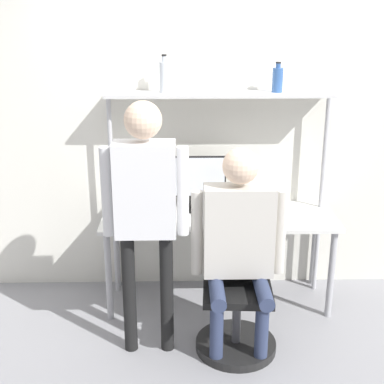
{
  "coord_description": "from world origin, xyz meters",
  "views": [
    {
      "loc": [
        -0.29,
        -3.52,
        2.24
      ],
      "look_at": [
        -0.22,
        -0.13,
        1.09
      ],
      "focal_mm": 50.0,
      "sensor_mm": 36.0,
      "label": 1
    }
  ],
  "objects_px": {
    "laptop": "(225,211)",
    "cell_phone": "(264,219)",
    "bottle_clear": "(164,76)",
    "person_standing": "(145,198)",
    "bottle_blue": "(278,79)",
    "monitor": "(193,180)",
    "office_chair": "(236,309)",
    "person_seated": "(239,236)"
  },
  "relations": [
    {
      "from": "monitor",
      "to": "cell_phone",
      "type": "distance_m",
      "value": 0.63
    },
    {
      "from": "cell_phone",
      "to": "office_chair",
      "type": "xyz_separation_m",
      "value": [
        -0.25,
        -0.52,
        -0.46
      ]
    },
    {
      "from": "laptop",
      "to": "cell_phone",
      "type": "relative_size",
      "value": 2.39
    },
    {
      "from": "cell_phone",
      "to": "monitor",
      "type": "bearing_deg",
      "value": 154.63
    },
    {
      "from": "bottle_clear",
      "to": "bottle_blue",
      "type": "height_order",
      "value": "bottle_clear"
    },
    {
      "from": "office_chair",
      "to": "person_seated",
      "type": "relative_size",
      "value": 0.65
    },
    {
      "from": "person_seated",
      "to": "person_standing",
      "type": "xyz_separation_m",
      "value": [
        -0.6,
        0.02,
        0.26
      ]
    },
    {
      "from": "bottle_blue",
      "to": "monitor",
      "type": "bearing_deg",
      "value": -177.76
    },
    {
      "from": "office_chair",
      "to": "bottle_clear",
      "type": "distance_m",
      "value": 1.77
    },
    {
      "from": "laptop",
      "to": "person_standing",
      "type": "xyz_separation_m",
      "value": [
        -0.56,
        -0.58,
        0.31
      ]
    },
    {
      "from": "cell_phone",
      "to": "bottle_clear",
      "type": "bearing_deg",
      "value": 159.59
    },
    {
      "from": "office_chair",
      "to": "person_seated",
      "type": "height_order",
      "value": "person_seated"
    },
    {
      "from": "cell_phone",
      "to": "bottle_clear",
      "type": "height_order",
      "value": "bottle_clear"
    },
    {
      "from": "bottle_blue",
      "to": "bottle_clear",
      "type": "bearing_deg",
      "value": 180.0
    },
    {
      "from": "person_seated",
      "to": "person_standing",
      "type": "relative_size",
      "value": 0.83
    },
    {
      "from": "cell_phone",
      "to": "bottle_clear",
      "type": "distance_m",
      "value": 1.31
    },
    {
      "from": "person_seated",
      "to": "bottle_clear",
      "type": "distance_m",
      "value": 1.35
    },
    {
      "from": "cell_phone",
      "to": "person_seated",
      "type": "xyz_separation_m",
      "value": [
        -0.25,
        -0.57,
        0.11
      ]
    },
    {
      "from": "bottle_blue",
      "to": "office_chair",
      "type": "bearing_deg",
      "value": -113.61
    },
    {
      "from": "monitor",
      "to": "person_standing",
      "type": "height_order",
      "value": "person_standing"
    },
    {
      "from": "monitor",
      "to": "laptop",
      "type": "height_order",
      "value": "monitor"
    },
    {
      "from": "person_seated",
      "to": "bottle_blue",
      "type": "xyz_separation_m",
      "value": [
        0.35,
        0.84,
        0.9
      ]
    },
    {
      "from": "laptop",
      "to": "person_standing",
      "type": "height_order",
      "value": "person_standing"
    },
    {
      "from": "office_chair",
      "to": "person_standing",
      "type": "relative_size",
      "value": 0.54
    },
    {
      "from": "monitor",
      "to": "bottle_blue",
      "type": "bearing_deg",
      "value": 2.24
    },
    {
      "from": "monitor",
      "to": "cell_phone",
      "type": "xyz_separation_m",
      "value": [
        0.53,
        -0.25,
        -0.23
      ]
    },
    {
      "from": "laptop",
      "to": "cell_phone",
      "type": "height_order",
      "value": "laptop"
    },
    {
      "from": "person_seated",
      "to": "person_standing",
      "type": "height_order",
      "value": "person_standing"
    },
    {
      "from": "person_standing",
      "to": "bottle_clear",
      "type": "distance_m",
      "value": 1.07
    },
    {
      "from": "monitor",
      "to": "bottle_blue",
      "type": "relative_size",
      "value": 2.32
    },
    {
      "from": "office_chair",
      "to": "person_seated",
      "type": "xyz_separation_m",
      "value": [
        -0.0,
        -0.04,
        0.57
      ]
    },
    {
      "from": "bottle_blue",
      "to": "laptop",
      "type": "bearing_deg",
      "value": -148.15
    },
    {
      "from": "bottle_blue",
      "to": "cell_phone",
      "type": "bearing_deg",
      "value": -109.93
    },
    {
      "from": "laptop",
      "to": "office_chair",
      "type": "distance_m",
      "value": 0.76
    },
    {
      "from": "bottle_clear",
      "to": "person_seated",
      "type": "bearing_deg",
      "value": -59.71
    },
    {
      "from": "bottle_blue",
      "to": "person_standing",
      "type": "bearing_deg",
      "value": -139.18
    },
    {
      "from": "office_chair",
      "to": "bottle_clear",
      "type": "relative_size",
      "value": 3.35
    },
    {
      "from": "monitor",
      "to": "bottle_blue",
      "type": "distance_m",
      "value": 1.0
    },
    {
      "from": "cell_phone",
      "to": "person_seated",
      "type": "distance_m",
      "value": 0.63
    },
    {
      "from": "bottle_clear",
      "to": "bottle_blue",
      "type": "xyz_separation_m",
      "value": [
        0.85,
        -0.0,
        -0.02
      ]
    },
    {
      "from": "office_chair",
      "to": "monitor",
      "type": "bearing_deg",
      "value": 110.0
    },
    {
      "from": "cell_phone",
      "to": "person_standing",
      "type": "relative_size",
      "value": 0.09
    }
  ]
}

